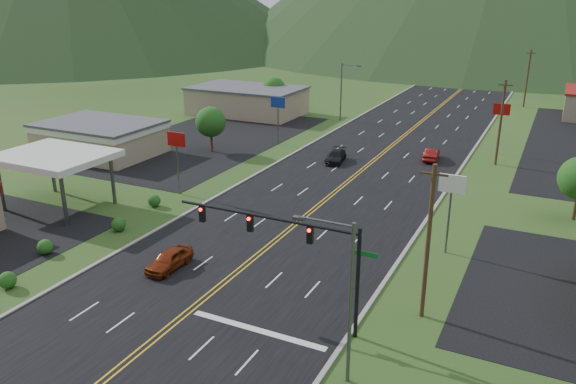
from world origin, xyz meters
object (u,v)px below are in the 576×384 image
at_px(streetlight_west, 343,88).
at_px(car_dark_mid, 336,157).
at_px(streetlight_east, 345,293).
at_px(traffic_signal, 294,242).
at_px(gas_canopy, 54,158).
at_px(car_red_near, 169,260).
at_px(car_red_far, 431,155).

bearing_deg(streetlight_west, car_dark_mid, -70.97).
bearing_deg(streetlight_west, streetlight_east, -69.14).
distance_m(streetlight_east, streetlight_west, 64.21).
xyz_separation_m(traffic_signal, streetlight_east, (4.70, -4.00, -0.15)).
bearing_deg(streetlight_west, gas_canopy, -102.13).
distance_m(streetlight_east, car_red_near, 17.68).
bearing_deg(streetlight_east, traffic_signal, 139.61).
bearing_deg(car_dark_mid, streetlight_east, -77.18).
distance_m(streetlight_west, car_red_far, 24.83).
xyz_separation_m(traffic_signal, streetlight_west, (-18.16, 56.00, -0.15)).
xyz_separation_m(car_red_near, car_dark_mid, (0.83, 31.30, -0.04)).
distance_m(gas_canopy, car_red_far, 42.43).
xyz_separation_m(traffic_signal, gas_canopy, (-28.48, 8.00, -0.46)).
height_order(traffic_signal, car_red_near, traffic_signal).
bearing_deg(streetlight_east, car_red_near, 158.63).
relative_size(car_red_near, car_red_far, 0.97).
bearing_deg(car_red_near, streetlight_east, -20.48).
bearing_deg(car_red_near, streetlight_west, 98.23).
bearing_deg(traffic_signal, car_red_near, 168.73).
bearing_deg(car_red_far, streetlight_west, -47.97).
relative_size(traffic_signal, car_red_near, 3.09).
distance_m(streetlight_west, car_red_near, 54.39).
height_order(streetlight_east, car_dark_mid, streetlight_east).
height_order(traffic_signal, streetlight_west, streetlight_west).
xyz_separation_m(streetlight_east, car_red_near, (-15.94, 6.23, -4.46)).
distance_m(traffic_signal, streetlight_east, 6.17).
bearing_deg(gas_canopy, car_red_near, -18.49).
distance_m(gas_canopy, car_red_near, 18.65).
bearing_deg(car_red_near, car_red_far, 74.41).
height_order(car_dark_mid, car_red_far, car_red_far).
bearing_deg(streetlight_east, car_red_far, 96.50).
xyz_separation_m(streetlight_east, gas_canopy, (-33.18, 12.00, -0.31)).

